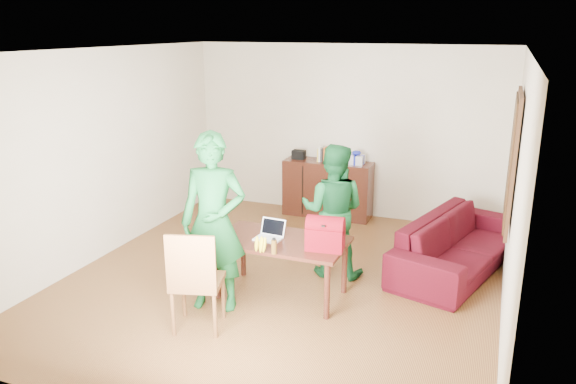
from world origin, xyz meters
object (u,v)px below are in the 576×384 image
at_px(bottle, 274,246).
at_px(chair, 198,299).
at_px(person_far, 333,211).
at_px(laptop, 268,236).
at_px(person_near, 214,223).
at_px(red_bag, 325,236).
at_px(table, 282,246).
at_px(sofa, 459,244).

bearing_deg(bottle, chair, -136.48).
bearing_deg(person_far, bottle, 71.71).
distance_m(chair, laptop, 1.07).
height_order(person_near, laptop, person_near).
bearing_deg(red_bag, bottle, -152.42).
distance_m(person_far, bottle, 1.21).
bearing_deg(table, sofa, 39.73).
bearing_deg(red_bag, person_far, 95.31).
distance_m(chair, sofa, 3.37).
relative_size(table, chair, 1.35).
bearing_deg(person_near, sofa, 27.05).
distance_m(laptop, bottle, 0.42).
bearing_deg(person_near, chair, -96.16).
xyz_separation_m(table, sofa, (1.80, 1.47, -0.26)).
bearing_deg(sofa, chair, 153.15).
bearing_deg(person_far, red_bag, 96.61).
relative_size(person_near, sofa, 0.84).
distance_m(chair, person_near, 0.81).
relative_size(person_near, laptop, 6.34).
bearing_deg(sofa, red_bag, 157.78).
relative_size(person_far, red_bag, 4.14).
bearing_deg(red_bag, laptop, 170.12).
relative_size(laptop, red_bag, 0.77).
relative_size(laptop, bottle, 1.75).
bearing_deg(person_near, bottle, -4.86).
bearing_deg(red_bag, sofa, 44.84).
bearing_deg(red_bag, person_near, -166.67).
relative_size(person_far, bottle, 9.41).
height_order(person_far, red_bag, person_far).
bearing_deg(chair, laptop, 51.75).
distance_m(table, bottle, 0.44).
relative_size(person_near, red_bag, 4.89).
relative_size(chair, red_bag, 2.72).
distance_m(laptop, red_bag, 0.69).
height_order(chair, bottle, chair).
relative_size(person_near, bottle, 11.12).
height_order(laptop, bottle, laptop).
relative_size(red_bag, sofa, 0.17).
distance_m(table, sofa, 2.34).
relative_size(bottle, sofa, 0.08).
height_order(person_near, bottle, person_near).
xyz_separation_m(person_far, sofa, (1.44, 0.69, -0.48)).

